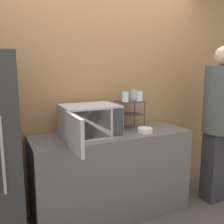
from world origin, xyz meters
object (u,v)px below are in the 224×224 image
(glass_front_left, at_px, (125,97))
(dish_rack, at_px, (129,108))
(microwave, at_px, (89,121))
(glass_back_right, at_px, (134,95))
(bowl, at_px, (145,130))
(person, at_px, (220,117))
(glass_front_right, at_px, (139,96))

(glass_front_left, bearing_deg, dish_rack, 37.92)
(dish_rack, bearing_deg, microwave, -166.75)
(microwave, distance_m, glass_back_right, 0.68)
(glass_front_left, height_order, bowl, glass_front_left)
(bowl, bearing_deg, glass_back_right, 81.89)
(dish_rack, bearing_deg, glass_front_left, -142.08)
(person, bearing_deg, glass_front_right, 160.97)
(dish_rack, relative_size, glass_back_right, 2.86)
(microwave, xyz_separation_m, person, (1.52, -0.26, -0.05))
(bowl, relative_size, person, 0.09)
(dish_rack, xyz_separation_m, glass_back_right, (0.09, 0.07, 0.14))
(microwave, bearing_deg, glass_back_right, 17.36)
(glass_back_right, relative_size, bowl, 0.69)
(glass_front_right, height_order, person, person)
(glass_front_left, bearing_deg, person, -16.05)
(microwave, relative_size, person, 0.47)
(microwave, xyz_separation_m, dish_rack, (0.52, 0.12, 0.07))
(glass_front_left, xyz_separation_m, bowl, (0.14, -0.18, -0.34))
(glass_back_right, height_order, glass_front_right, same)
(dish_rack, height_order, person, person)
(bowl, bearing_deg, glass_front_left, 127.55)
(glass_front_right, height_order, bowl, glass_front_right)
(dish_rack, bearing_deg, glass_front_right, -38.63)
(glass_front_right, xyz_separation_m, person, (0.91, -0.31, -0.26))
(bowl, bearing_deg, person, -7.88)
(glass_front_left, distance_m, bowl, 0.41)
(bowl, xyz_separation_m, person, (0.94, -0.13, 0.09))
(person, bearing_deg, microwave, 170.35)
(glass_front_right, relative_size, person, 0.06)
(dish_rack, relative_size, glass_front_left, 2.86)
(dish_rack, distance_m, glass_front_left, 0.18)
(microwave, distance_m, bowl, 0.60)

